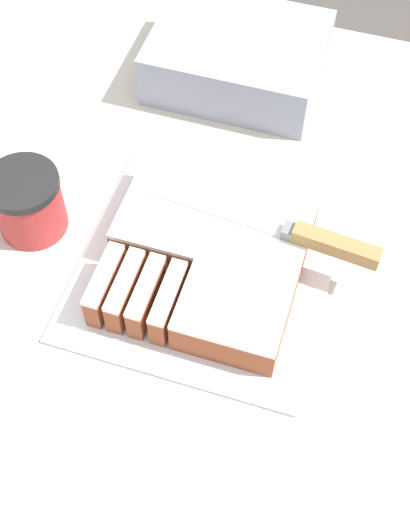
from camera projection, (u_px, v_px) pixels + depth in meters
The scene contains 7 objects.
ground_plane at pixel (196, 471), 1.72m from camera, with size 8.00×8.00×0.00m, color #4C4742.
countertop at pixel (194, 396), 1.34m from camera, with size 1.40×1.10×0.90m.
cake_board at pixel (205, 269), 0.96m from camera, with size 0.33×0.34×0.01m.
cake at pixel (209, 254), 0.94m from camera, with size 0.25×0.26×0.06m.
knife at pixel (313, 239), 0.90m from camera, with size 0.31×0.05×0.02m.
coffee_cup at pixel (27, 204), 0.97m from camera, with size 0.10×0.10×0.10m.
storage_box at pixel (238, 57), 1.14m from camera, with size 0.27×0.21×0.09m.
Camera 1 is at (0.18, -0.50, 1.71)m, focal length 50.00 mm.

